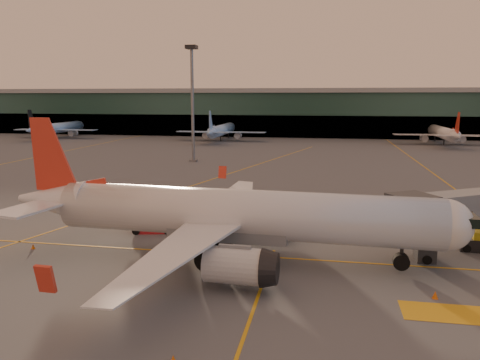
# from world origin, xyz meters

# --- Properties ---
(ground) EXTENTS (600.00, 600.00, 0.00)m
(ground) POSITION_xyz_m (0.00, 0.00, 0.00)
(ground) COLOR #4C4F54
(ground) RESTS_ON ground
(taxi_markings) EXTENTS (100.12, 173.00, 0.01)m
(taxi_markings) POSITION_xyz_m (-7.32, 44.49, 0.01)
(taxi_markings) COLOR gold
(taxi_markings) RESTS_ON ground
(terminal) EXTENTS (400.00, 20.00, 17.60)m
(terminal) POSITION_xyz_m (0.00, 141.79, 8.76)
(terminal) COLOR #19382D
(terminal) RESTS_ON ground
(mast_west_near) EXTENTS (2.40, 2.40, 25.60)m
(mast_west_near) POSITION_xyz_m (-20.00, 66.00, 14.86)
(mast_west_near) COLOR slate
(mast_west_near) RESTS_ON ground
(distant_aircraft_row) EXTENTS (350.00, 34.00, 13.00)m
(distant_aircraft_row) POSITION_xyz_m (10.83, 118.00, 0.00)
(distant_aircraft_row) COLOR #90BBF1
(distant_aircraft_row) RESTS_ON ground
(main_airplane) EXTENTS (41.58, 37.41, 12.55)m
(main_airplane) POSITION_xyz_m (1.11, 3.82, 4.08)
(main_airplane) COLOR silver
(main_airplane) RESTS_ON ground
(catering_truck) EXTENTS (5.72, 3.46, 4.14)m
(catering_truck) POSITION_xyz_m (-8.89, 10.89, 2.35)
(catering_truck) COLOR #B2191F
(catering_truck) RESTS_ON ground
(pushback_tug) EXTENTS (3.85, 2.26, 1.92)m
(pushback_tug) POSITION_xyz_m (24.31, 10.53, 0.78)
(pushback_tug) COLOR black
(pushback_tug) RESTS_ON ground
(cone_tail) EXTENTS (0.38, 0.38, 0.48)m
(cone_tail) POSITION_xyz_m (-17.98, 3.25, 0.23)
(cone_tail) COLOR #DB5D0B
(cone_tail) RESTS_ON ground
(cone_wing_right) EXTENTS (0.38, 0.38, 0.49)m
(cone_wing_right) POSITION_xyz_m (1.66, -13.17, 0.24)
(cone_wing_right) COLOR #DB5D0B
(cone_wing_right) RESTS_ON ground
(cone_wing_left) EXTENTS (0.48, 0.48, 0.62)m
(cone_wing_left) POSITION_xyz_m (-0.34, 22.58, 0.30)
(cone_wing_left) COLOR #DB5D0B
(cone_wing_left) RESTS_ON ground
(cone_fwd) EXTENTS (0.44, 0.44, 0.56)m
(cone_fwd) POSITION_xyz_m (17.73, -1.67, 0.27)
(cone_fwd) COLOR #DB5D0B
(cone_fwd) RESTS_ON ground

